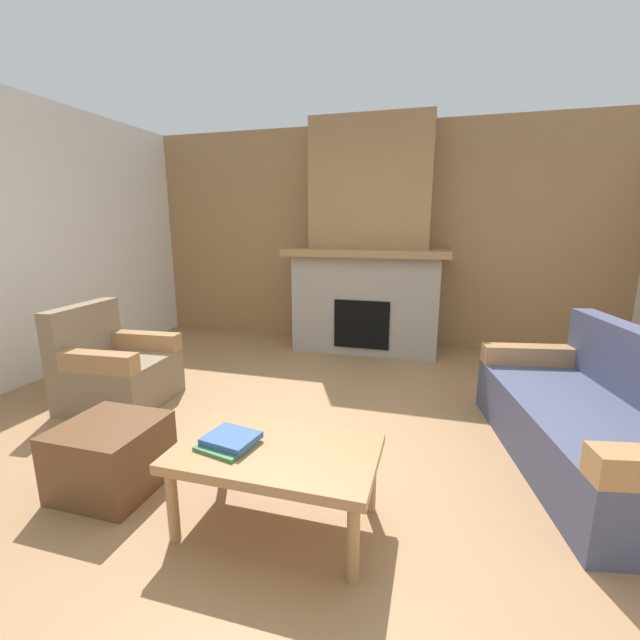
{
  "coord_description": "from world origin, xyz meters",
  "views": [
    {
      "loc": [
        0.82,
        -2.43,
        1.5
      ],
      "look_at": [
        -0.14,
        0.97,
        0.7
      ],
      "focal_mm": 23.58,
      "sensor_mm": 36.0,
      "label": 1
    }
  ],
  "objects_px": {
    "fireplace": "(369,254)",
    "armchair": "(115,370)",
    "coffee_table": "(276,458)",
    "couch": "(596,423)",
    "ottoman": "(111,456)"
  },
  "relations": [
    {
      "from": "couch",
      "to": "ottoman",
      "type": "xyz_separation_m",
      "value": [
        -2.76,
        -1.03,
        -0.09
      ]
    },
    {
      "from": "couch",
      "to": "fireplace",
      "type": "bearing_deg",
      "value": 129.16
    },
    {
      "from": "armchair",
      "to": "coffee_table",
      "type": "xyz_separation_m",
      "value": [
        1.89,
        -1.05,
        0.08
      ]
    },
    {
      "from": "fireplace",
      "to": "armchair",
      "type": "xyz_separation_m",
      "value": [
        -1.79,
        -2.26,
        -0.87
      ]
    },
    {
      "from": "fireplace",
      "to": "armchair",
      "type": "relative_size",
      "value": 3.18
    },
    {
      "from": "coffee_table",
      "to": "ottoman",
      "type": "height_order",
      "value": "coffee_table"
    },
    {
      "from": "fireplace",
      "to": "coffee_table",
      "type": "distance_m",
      "value": 3.4
    },
    {
      "from": "couch",
      "to": "ottoman",
      "type": "distance_m",
      "value": 2.95
    },
    {
      "from": "fireplace",
      "to": "couch",
      "type": "xyz_separation_m",
      "value": [
        1.83,
        -2.25,
        -0.88
      ]
    },
    {
      "from": "armchair",
      "to": "ottoman",
      "type": "xyz_separation_m",
      "value": [
        0.85,
        -1.01,
        -0.09
      ]
    },
    {
      "from": "fireplace",
      "to": "couch",
      "type": "distance_m",
      "value": 3.03
    },
    {
      "from": "couch",
      "to": "coffee_table",
      "type": "distance_m",
      "value": 2.03
    },
    {
      "from": "couch",
      "to": "coffee_table",
      "type": "height_order",
      "value": "couch"
    },
    {
      "from": "coffee_table",
      "to": "ottoman",
      "type": "relative_size",
      "value": 1.92
    },
    {
      "from": "couch",
      "to": "armchair",
      "type": "height_order",
      "value": "same"
    }
  ]
}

